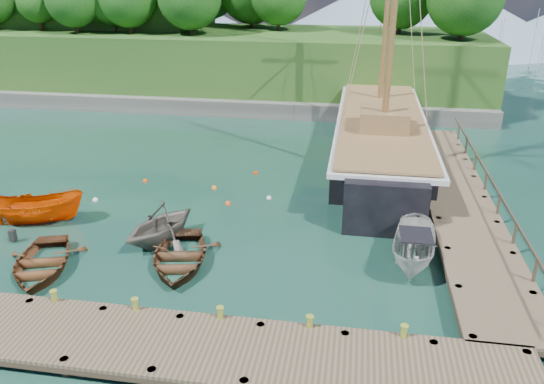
{
  "coord_description": "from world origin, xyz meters",
  "views": [
    {
      "loc": [
        6.09,
        -19.3,
        11.47
      ],
      "look_at": [
        2.49,
        2.6,
        2.0
      ],
      "focal_mm": 35.0,
      "sensor_mm": 36.0,
      "label": 1
    }
  ],
  "objects_px": {
    "rowboat_1": "(161,242)",
    "schooner": "(379,138)",
    "rowboat_2": "(179,264)",
    "cabin_boat_white": "(413,265)",
    "motorboat_orange": "(41,223)",
    "rowboat_0": "(42,271)"
  },
  "relations": [
    {
      "from": "rowboat_1",
      "to": "schooner",
      "type": "height_order",
      "value": "schooner"
    },
    {
      "from": "rowboat_1",
      "to": "rowboat_2",
      "type": "height_order",
      "value": "rowboat_1"
    },
    {
      "from": "rowboat_2",
      "to": "schooner",
      "type": "relative_size",
      "value": 0.16
    },
    {
      "from": "rowboat_2",
      "to": "motorboat_orange",
      "type": "distance_m",
      "value": 8.34
    },
    {
      "from": "rowboat_0",
      "to": "motorboat_orange",
      "type": "bearing_deg",
      "value": 103.95
    },
    {
      "from": "rowboat_2",
      "to": "motorboat_orange",
      "type": "bearing_deg",
      "value": 150.27
    },
    {
      "from": "rowboat_0",
      "to": "motorboat_orange",
      "type": "xyz_separation_m",
      "value": [
        -2.5,
        4.04,
        0.0
      ]
    },
    {
      "from": "rowboat_1",
      "to": "motorboat_orange",
      "type": "xyz_separation_m",
      "value": [
        -6.47,
        0.92,
        0.0
      ]
    },
    {
      "from": "rowboat_2",
      "to": "rowboat_0",
      "type": "bearing_deg",
      "value": -176.77
    },
    {
      "from": "rowboat_2",
      "to": "cabin_boat_white",
      "type": "relative_size",
      "value": 1.03
    },
    {
      "from": "cabin_boat_white",
      "to": "rowboat_2",
      "type": "bearing_deg",
      "value": -162.91
    },
    {
      "from": "cabin_boat_white",
      "to": "schooner",
      "type": "distance_m",
      "value": 13.99
    },
    {
      "from": "cabin_boat_white",
      "to": "motorboat_orange",
      "type": "bearing_deg",
      "value": -175.64
    },
    {
      "from": "rowboat_1",
      "to": "schooner",
      "type": "xyz_separation_m",
      "value": [
        9.9,
        13.66,
        1.23
      ]
    },
    {
      "from": "rowboat_2",
      "to": "motorboat_orange",
      "type": "height_order",
      "value": "motorboat_orange"
    },
    {
      "from": "rowboat_0",
      "to": "rowboat_1",
      "type": "relative_size",
      "value": 1.15
    },
    {
      "from": "rowboat_1",
      "to": "motorboat_orange",
      "type": "height_order",
      "value": "rowboat_1"
    },
    {
      "from": "schooner",
      "to": "cabin_boat_white",
      "type": "bearing_deg",
      "value": -85.25
    },
    {
      "from": "rowboat_1",
      "to": "rowboat_2",
      "type": "distance_m",
      "value": 2.26
    },
    {
      "from": "rowboat_2",
      "to": "cabin_boat_white",
      "type": "xyz_separation_m",
      "value": [
        9.62,
        1.52,
        0.0
      ]
    },
    {
      "from": "rowboat_1",
      "to": "rowboat_0",
      "type": "bearing_deg",
      "value": -115.86
    },
    {
      "from": "rowboat_1",
      "to": "rowboat_2",
      "type": "relative_size",
      "value": 0.83
    }
  ]
}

